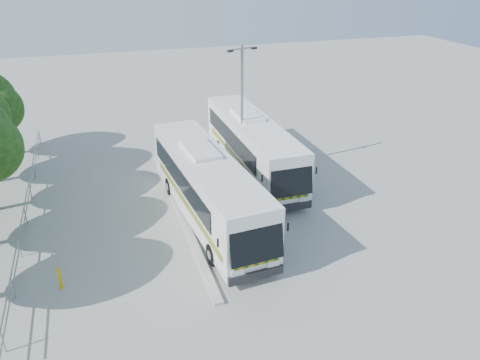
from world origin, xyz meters
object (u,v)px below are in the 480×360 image
object	(u,v)px
lamppost	(242,107)
coach_adjacent	(252,145)
coach_main	(207,186)
bollard	(60,278)

from	to	relation	value
lamppost	coach_adjacent	bearing A→B (deg)	-2.41
coach_adjacent	lamppost	world-z (taller)	lamppost
coach_main	bollard	world-z (taller)	coach_main
coach_main	coach_adjacent	size ratio (longest dim) A/B	1.02
lamppost	bollard	xyz separation A→B (m)	(-10.61, -8.38, -3.87)
coach_main	bollard	xyz separation A→B (m)	(-7.23, -3.70, -1.36)
bollard	coach_adjacent	bearing A→B (deg)	37.00
coach_main	lamppost	distance (m)	6.30
coach_main	lamppost	world-z (taller)	lamppost
coach_main	lamppost	xyz separation A→B (m)	(3.38, 4.68, 2.52)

